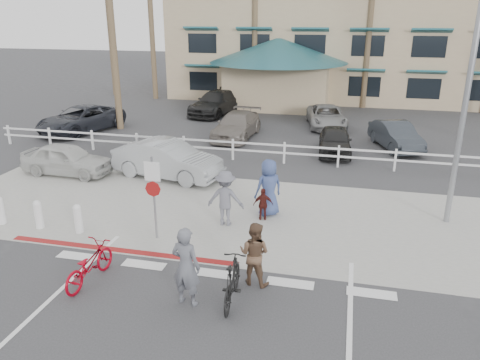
% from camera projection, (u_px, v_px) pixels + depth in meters
% --- Properties ---
extents(ground, '(140.00, 140.00, 0.00)m').
position_uv_depth(ground, '(208.00, 286.00, 11.75)').
color(ground, '#333335').
extents(bike_path, '(12.00, 16.00, 0.01)m').
position_uv_depth(bike_path, '(180.00, 337.00, 9.92)').
color(bike_path, '#333335').
rests_on(bike_path, ground).
extents(sidewalk_plaza, '(22.00, 7.00, 0.01)m').
position_uv_depth(sidewalk_plaza, '(247.00, 215.00, 15.87)').
color(sidewalk_plaza, gray).
rests_on(sidewalk_plaza, ground).
extents(cross_street, '(40.00, 5.00, 0.01)m').
position_uv_depth(cross_street, '(268.00, 177.00, 19.53)').
color(cross_street, '#333335').
rests_on(cross_street, ground).
extents(parking_lot, '(50.00, 16.00, 0.01)m').
position_uv_depth(parking_lot, '(295.00, 126.00, 28.23)').
color(parking_lot, '#333335').
rests_on(parking_lot, ground).
extents(curb_red, '(7.00, 0.25, 0.02)m').
position_uv_depth(curb_red, '(121.00, 250.00, 13.50)').
color(curb_red, maroon).
rests_on(curb_red, ground).
extents(rail_fence, '(29.40, 0.16, 1.00)m').
position_uv_depth(rail_fence, '(287.00, 153.00, 21.09)').
color(rail_fence, silver).
rests_on(rail_fence, ground).
extents(building, '(28.00, 16.00, 11.30)m').
position_uv_depth(building, '(342.00, 23.00, 37.79)').
color(building, tan).
rests_on(building, ground).
extents(sign_post, '(0.50, 0.10, 2.90)m').
position_uv_depth(sign_post, '(154.00, 194.00, 13.77)').
color(sign_post, gray).
rests_on(sign_post, ground).
extents(bollard_0, '(0.26, 0.26, 0.95)m').
position_uv_depth(bollard_0, '(78.00, 219.00, 14.46)').
color(bollard_0, silver).
rests_on(bollard_0, ground).
extents(bollard_1, '(0.26, 0.26, 0.95)m').
position_uv_depth(bollard_1, '(38.00, 214.00, 14.77)').
color(bollard_1, silver).
rests_on(bollard_1, ground).
extents(bollard_2, '(0.26, 0.26, 0.95)m').
position_uv_depth(bollard_2, '(0.00, 210.00, 15.07)').
color(bollard_2, silver).
rests_on(bollard_2, ground).
extents(streetlight_0, '(0.60, 2.00, 9.00)m').
position_uv_depth(streetlight_0, '(469.00, 84.00, 13.85)').
color(streetlight_0, gray).
rests_on(streetlight_0, ground).
extents(palm_1, '(4.00, 4.00, 13.00)m').
position_uv_depth(palm_1, '(151.00, 12.00, 35.05)').
color(palm_1, '#1F491C').
rests_on(palm_1, ground).
extents(palm_3, '(4.00, 4.00, 14.00)m').
position_uv_depth(palm_3, '(255.00, 5.00, 33.14)').
color(palm_3, '#1F491C').
rests_on(palm_3, ground).
extents(palm_5, '(4.00, 4.00, 13.00)m').
position_uv_depth(palm_5, '(371.00, 12.00, 31.57)').
color(palm_5, '#1F491C').
rests_on(palm_5, ground).
extents(palm_10, '(4.00, 4.00, 12.00)m').
position_uv_depth(palm_10, '(111.00, 22.00, 25.63)').
color(palm_10, '#1F491C').
rests_on(palm_10, ground).
extents(bike_red, '(0.84, 1.95, 0.99)m').
position_uv_depth(bike_red, '(89.00, 264.00, 11.79)').
color(bike_red, '#9A0212').
rests_on(bike_red, ground).
extents(rider_red, '(0.79, 0.59, 1.97)m').
position_uv_depth(rider_red, '(186.00, 267.00, 10.74)').
color(rider_red, '#5A5C65').
rests_on(rider_red, ground).
extents(bike_black, '(0.64, 1.89, 1.12)m').
position_uv_depth(bike_black, '(232.00, 281.00, 10.95)').
color(bike_black, black).
rests_on(bike_black, ground).
extents(rider_black, '(0.92, 0.78, 1.66)m').
position_uv_depth(rider_black, '(254.00, 254.00, 11.63)').
color(rider_black, brown).
rests_on(rider_black, ground).
extents(pedestrian_a, '(1.20, 0.72, 1.82)m').
position_uv_depth(pedestrian_a, '(225.00, 198.00, 14.88)').
color(pedestrian_a, slate).
rests_on(pedestrian_a, ground).
extents(pedestrian_child, '(0.69, 0.40, 1.11)m').
position_uv_depth(pedestrian_child, '(263.00, 204.00, 15.32)').
color(pedestrian_child, '#471612').
rests_on(pedestrian_child, ground).
extents(pedestrian_b, '(1.14, 1.07, 1.95)m').
position_uv_depth(pedestrian_b, '(269.00, 188.00, 15.59)').
color(pedestrian_b, '#364677').
rests_on(pedestrian_b, ground).
extents(car_white_sedan, '(4.89, 2.56, 1.53)m').
position_uv_depth(car_white_sedan, '(168.00, 160.00, 19.26)').
color(car_white_sedan, '#94979B').
rests_on(car_white_sedan, ground).
extents(car_red_compact, '(3.90, 1.69, 1.31)m').
position_uv_depth(car_red_compact, '(67.00, 159.00, 19.69)').
color(car_red_compact, beige).
rests_on(car_red_compact, ground).
extents(lot_car_0, '(3.87, 5.76, 1.47)m').
position_uv_depth(lot_car_0, '(81.00, 119.00, 26.66)').
color(lot_car_0, '#21232A').
rests_on(lot_car_0, ground).
extents(lot_car_1, '(2.13, 4.75, 1.35)m').
position_uv_depth(lot_car_1, '(237.00, 125.00, 25.48)').
color(lot_car_1, slate).
rests_on(lot_car_1, ground).
extents(lot_car_2, '(1.76, 3.86, 1.29)m').
position_uv_depth(lot_car_2, '(335.00, 140.00, 22.61)').
color(lot_car_2, black).
rests_on(lot_car_2, ground).
extents(lot_car_3, '(2.68, 4.31, 1.34)m').
position_uv_depth(lot_car_3, '(396.00, 136.00, 23.40)').
color(lot_car_3, '#292E34').
rests_on(lot_car_3, ground).
extents(lot_car_4, '(3.15, 5.59, 1.53)m').
position_uv_depth(lot_car_4, '(216.00, 103.00, 31.36)').
color(lot_car_4, black).
rests_on(lot_car_4, ground).
extents(lot_car_5, '(2.85, 4.83, 1.26)m').
position_uv_depth(lot_car_5, '(327.00, 116.00, 27.87)').
color(lot_car_5, gray).
rests_on(lot_car_5, ground).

